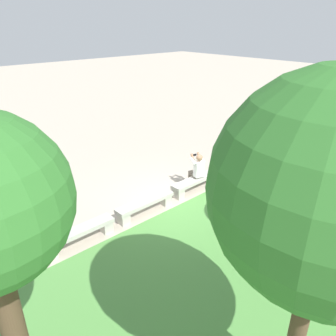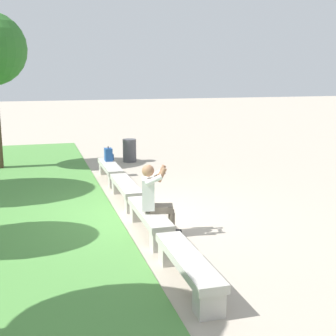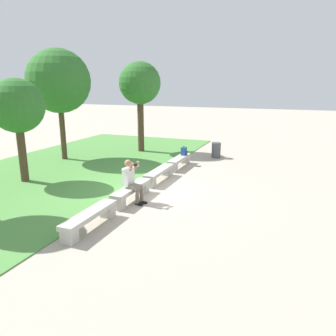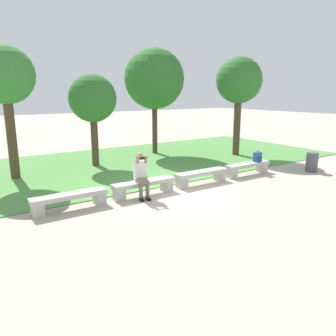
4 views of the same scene
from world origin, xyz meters
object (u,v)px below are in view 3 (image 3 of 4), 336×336
at_px(bench_far, 179,160).
at_px(tree_right_background, 17,107).
at_px(tree_left_background, 59,81).
at_px(bench_near, 132,191).
at_px(bench_mid, 159,173).
at_px(backpack, 184,151).
at_px(bench_main, 90,217).
at_px(person_photographer, 131,179).
at_px(tree_behind_wall, 140,84).
at_px(trash_bin, 216,150).

relative_size(bench_far, tree_right_background, 0.53).
bearing_deg(tree_left_background, bench_near, -124.62).
distance_m(bench_mid, backpack, 2.74).
xyz_separation_m(bench_main, tree_left_background, (6.16, 5.67, 3.34)).
height_order(bench_main, bench_near, same).
bearing_deg(person_photographer, tree_behind_wall, 23.80).
relative_size(bench_near, tree_right_background, 0.53).
relative_size(bench_mid, tree_behind_wall, 0.43).
relative_size(bench_main, bench_far, 1.00).
bearing_deg(tree_right_background, backpack, -45.32).
xyz_separation_m(bench_near, trash_bin, (6.96, -1.04, 0.07)).
height_order(bench_mid, tree_behind_wall, tree_behind_wall).
xyz_separation_m(bench_main, backpack, (7.20, -0.04, 0.32)).
bearing_deg(bench_far, tree_behind_wall, 50.81).
distance_m(bench_near, person_photographer, 0.46).
bearing_deg(tree_left_background, person_photographer, -125.17).
bearing_deg(bench_near, backpack, -0.52).
xyz_separation_m(tree_behind_wall, tree_left_background, (-3.07, 2.60, 0.13)).
bearing_deg(bench_main, tree_right_background, 60.90).
xyz_separation_m(backpack, trash_bin, (2.00, -1.00, -0.25)).
xyz_separation_m(tree_left_background, trash_bin, (3.04, -6.71, -3.27)).
distance_m(person_photographer, trash_bin, 7.17).
distance_m(bench_near, bench_far, 4.49).
height_order(bench_near, backpack, backpack).
relative_size(backpack, tree_left_background, 0.08).
distance_m(backpack, tree_right_background, 6.91).
relative_size(bench_near, backpack, 4.69).
height_order(person_photographer, tree_behind_wall, tree_behind_wall).
distance_m(bench_main, tree_right_background, 5.84).
bearing_deg(bench_mid, tree_behind_wall, 32.88).
relative_size(tree_left_background, trash_bin, 6.81).
relative_size(tree_behind_wall, trash_bin, 6.22).
relative_size(bench_mid, trash_bin, 2.68).
height_order(person_photographer, backpack, person_photographer).
bearing_deg(person_photographer, tree_left_background, 54.83).
xyz_separation_m(bench_near, tree_left_background, (3.91, 5.67, 3.34)).
height_order(person_photographer, tree_left_background, tree_left_background).
distance_m(bench_main, bench_far, 6.73).
relative_size(bench_main, tree_right_background, 0.53).
height_order(bench_near, bench_mid, same).
bearing_deg(bench_main, tree_behind_wall, 18.38).
relative_size(bench_near, tree_behind_wall, 0.43).
height_order(bench_far, tree_right_background, tree_right_background).
xyz_separation_m(tree_left_background, tree_right_background, (-3.58, -1.04, -0.89)).
xyz_separation_m(bench_near, backpack, (4.96, -0.04, 0.32)).
relative_size(bench_near, tree_left_background, 0.39).
bearing_deg(tree_behind_wall, bench_main, -161.62).
distance_m(tree_behind_wall, tree_left_background, 4.03).
distance_m(bench_near, backpack, 4.97).
bearing_deg(trash_bin, tree_left_background, 114.40).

